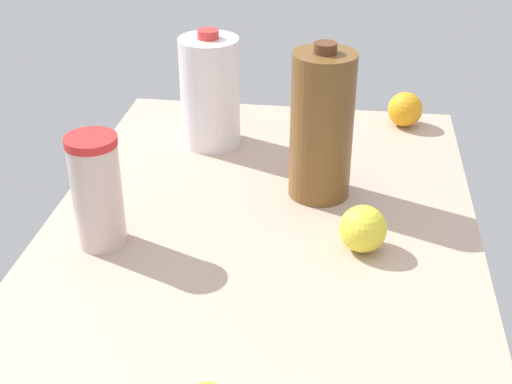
% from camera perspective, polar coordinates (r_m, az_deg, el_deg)
% --- Properties ---
extents(countertop, '(1.20, 0.76, 0.03)m').
position_cam_1_polar(countertop, '(1.22, 0.00, -4.71)').
color(countertop, tan).
rests_on(countertop, ground).
extents(chocolate_milk_jug, '(0.11, 0.11, 0.29)m').
position_cam_1_polar(chocolate_milk_jug, '(1.30, 5.27, 5.29)').
color(chocolate_milk_jug, brown).
rests_on(chocolate_milk_jug, countertop).
extents(milk_jug, '(0.12, 0.12, 0.25)m').
position_cam_1_polar(milk_jug, '(1.51, -3.70, 8.01)').
color(milk_jug, white).
rests_on(milk_jug, countertop).
extents(tumbler_cup, '(0.08, 0.08, 0.20)m').
position_cam_1_polar(tumbler_cup, '(1.19, -12.60, 0.05)').
color(tumbler_cup, beige).
rests_on(tumbler_cup, countertop).
extents(orange_loose, '(0.08, 0.08, 0.08)m').
position_cam_1_polar(orange_loose, '(1.65, 11.84, 6.49)').
color(orange_loose, orange).
rests_on(orange_loose, countertop).
extents(lemon_by_jug, '(0.08, 0.08, 0.08)m').
position_cam_1_polar(lemon_by_jug, '(1.19, 8.55, -2.93)').
color(lemon_by_jug, yellow).
rests_on(lemon_by_jug, countertop).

